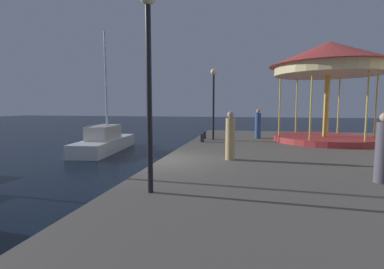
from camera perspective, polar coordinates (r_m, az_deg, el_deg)
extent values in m
plane|color=black|center=(10.50, -6.46, -9.32)|extent=(120.00, 120.00, 0.00)
cube|color=#5B564F|center=(10.53, 31.05, -7.85)|extent=(13.35, 25.21, 0.80)
cube|color=white|center=(17.90, -17.18, -2.02)|extent=(2.43, 6.34, 0.74)
cube|color=beige|center=(17.67, -17.45, 0.40)|extent=(1.53, 2.84, 0.81)
cylinder|color=silver|center=(18.17, -17.02, 9.41)|extent=(0.12, 0.12, 6.41)
cylinder|color=silver|center=(16.88, -18.57, 1.82)|extent=(0.38, 2.78, 0.08)
cylinder|color=#B23333|center=(16.87, 25.30, -0.81)|extent=(5.31, 5.31, 0.30)
cylinder|color=gold|center=(16.77, 25.57, 5.21)|extent=(0.28, 0.28, 3.24)
cylinder|color=#F2E099|center=(16.88, 25.85, 11.58)|extent=(5.50, 5.50, 0.50)
cone|color=#C63D38|center=(16.99, 25.99, 14.51)|extent=(6.11, 6.11, 1.25)
cylinder|color=gold|center=(17.51, 33.25, 4.83)|extent=(0.08, 0.08, 3.24)
cylinder|color=gold|center=(19.10, 27.56, 5.13)|extent=(0.08, 0.08, 3.24)
cylinder|color=gold|center=(18.58, 20.39, 5.42)|extent=(0.08, 0.08, 3.24)
cylinder|color=gold|center=(16.36, 17.34, 5.52)|extent=(0.08, 0.08, 3.24)
cylinder|color=gold|center=(14.48, 22.94, 5.31)|extent=(0.08, 0.08, 3.24)
cylinder|color=gold|center=(15.14, 31.93, 4.90)|extent=(0.08, 0.08, 3.24)
cylinder|color=black|center=(6.23, -8.65, 6.56)|extent=(0.12, 0.12, 4.05)
cylinder|color=black|center=(16.06, 4.35, 5.42)|extent=(0.12, 0.12, 3.65)
sphere|color=#F9E5B2|center=(16.17, 4.41, 12.54)|extent=(0.36, 0.36, 0.36)
cylinder|color=#2D2D33|center=(15.15, 1.99, -0.76)|extent=(0.24, 0.24, 0.40)
cylinder|color=#2D2D33|center=(15.10, 2.01, -0.78)|extent=(0.24, 0.24, 0.40)
cylinder|color=#2D2D33|center=(16.69, 2.46, -0.15)|extent=(0.24, 0.24, 0.40)
cylinder|color=tan|center=(10.18, 7.75, -0.92)|extent=(0.34, 0.34, 1.50)
sphere|color=tan|center=(10.12, 7.82, 3.99)|extent=(0.24, 0.24, 0.24)
cylinder|color=#514C56|center=(8.53, 34.16, -3.07)|extent=(0.34, 0.34, 1.53)
cylinder|color=#2D4C8C|center=(17.24, 13.21, 1.73)|extent=(0.34, 0.34, 1.50)
sphere|color=tan|center=(17.20, 13.27, 4.63)|extent=(0.24, 0.24, 0.24)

